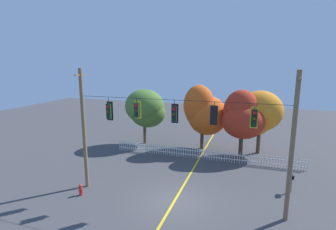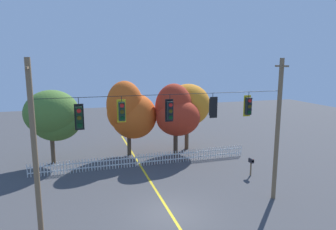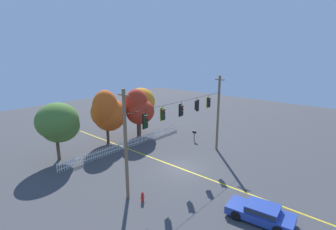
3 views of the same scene
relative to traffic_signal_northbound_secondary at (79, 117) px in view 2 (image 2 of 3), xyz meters
The scene contains 14 objects.
ground 7.20m from the traffic_signal_northbound_secondary, ahead, with size 80.00×80.00×0.00m, color #424244.
lane_centerline_stripe 7.20m from the traffic_signal_northbound_secondary, ahead, with size 0.16×36.00×0.01m, color gold.
signal_support_span 4.70m from the traffic_signal_northbound_secondary, ahead, with size 13.36×1.10×8.39m.
traffic_signal_northbound_secondary is the anchor object (origin of this frame).
traffic_signal_southbound_primary 2.01m from the traffic_signal_northbound_secondary, ahead, with size 0.43×0.38×1.32m.
traffic_signal_westbound_side 4.47m from the traffic_signal_northbound_secondary, ahead, with size 0.43×0.38×1.43m.
traffic_signal_eastbound_side 6.86m from the traffic_signal_northbound_secondary, ahead, with size 0.43×0.38×1.32m.
traffic_signal_northbound_primary 9.04m from the traffic_signal_northbound_secondary, ahead, with size 0.43×0.38×1.39m.
white_picket_fence 10.61m from the traffic_signal_northbound_secondary, 58.29° to the left, with size 17.27×0.06×0.99m.
autumn_maple_near_fence 10.82m from the traffic_signal_northbound_secondary, 100.17° to the left, with size 4.36×3.77×6.01m.
autumn_maple_mid 11.89m from the traffic_signal_northbound_secondary, 68.68° to the left, with size 4.37×3.74×6.60m.
autumn_oak_far_east 12.72m from the traffic_signal_northbound_secondary, 50.18° to the left, with size 3.85×3.41×6.33m.
autumn_maple_far_west 14.71m from the traffic_signal_northbound_secondary, 48.59° to the left, with size 4.16×3.49×6.19m.
roadside_mailbox 13.10m from the traffic_signal_northbound_secondary, 16.93° to the left, with size 0.25×0.44×1.31m.
Camera 2 is at (-4.58, -14.46, 8.21)m, focal length 32.10 mm.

